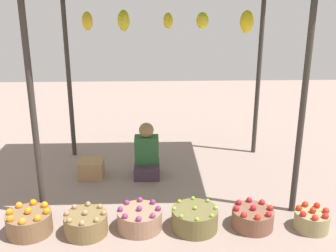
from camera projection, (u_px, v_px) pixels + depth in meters
ground_plane at (167, 178)px, 5.59m from camera, size 14.00×14.00×0.00m
market_stall_structure at (167, 9)px, 4.89m from camera, size 3.26×2.21×2.53m
vendor_person at (147, 155)px, 5.62m from camera, size 0.36×0.44×0.78m
basket_oranges at (29, 222)px, 4.25m from camera, size 0.49×0.49×0.30m
basket_potatoes at (86, 224)px, 4.24m from camera, size 0.47×0.47×0.28m
basket_purple_onions at (140, 219)px, 4.33m from camera, size 0.49×0.49×0.28m
basket_limes at (195, 219)px, 4.32m from camera, size 0.51×0.51×0.28m
basket_red_apples at (253, 218)px, 4.36m from camera, size 0.46×0.46×0.27m
basket_red_tomatoes at (312, 220)px, 4.32m from camera, size 0.38×0.38×0.27m
wooden_crate_near_vendor at (91, 168)px, 5.61m from camera, size 0.34×0.34×0.25m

